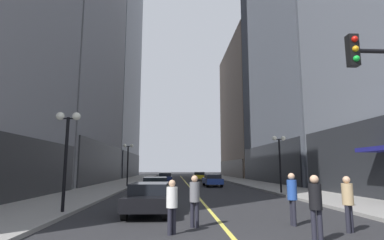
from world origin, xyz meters
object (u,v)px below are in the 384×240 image
object	(u,v)px
pedestrian_in_blue_hoodie	(292,195)
street_lamp_left_far	(128,155)
car_navy	(165,177)
street_lamp_left_near	(67,139)
street_lamp_right_mid	(279,151)
car_yellow	(199,176)
pedestrian_in_black_coat	(316,203)
pedestrian_in_tan_trench	(348,199)
car_blue	(212,180)
car_green	(155,186)
pedestrian_in_white_shirt	(172,203)
fire_hydrant_right	(349,201)
car_black	(149,197)
pedestrian_in_grey_suit	(195,197)

from	to	relation	value
pedestrian_in_blue_hoodie	street_lamp_left_far	size ratio (longest dim) A/B	0.41
car_navy	street_lamp_left_near	distance (m)	27.77
car_navy	street_lamp_right_mid	xyz separation A→B (m)	(9.24, -18.00, 2.54)
car_yellow	pedestrian_in_black_coat	bearing A→B (deg)	-90.34
pedestrian_in_tan_trench	street_lamp_right_mid	xyz separation A→B (m)	(2.63, 13.50, 2.25)
car_blue	pedestrian_in_tan_trench	size ratio (longest dim) A/B	2.67
car_green	pedestrian_in_white_shirt	size ratio (longest dim) A/B	2.85
street_lamp_left_near	street_lamp_right_mid	bearing A→B (deg)	36.35
pedestrian_in_blue_hoodie	fire_hydrant_right	xyz separation A→B (m)	(4.44, 4.15, -0.66)
pedestrian_in_blue_hoodie	street_lamp_right_mid	bearing A→B (deg)	72.20
pedestrian_in_blue_hoodie	pedestrian_in_tan_trench	distance (m)	1.79
street_lamp_left_near	car_black	bearing A→B (deg)	3.52
pedestrian_in_grey_suit	street_lamp_right_mid	distance (m)	14.60
car_black	car_navy	size ratio (longest dim) A/B	0.97
pedestrian_in_black_coat	street_lamp_left_near	bearing A→B (deg)	148.12
pedestrian_in_blue_hoodie	pedestrian_in_white_shirt	size ratio (longest dim) A/B	1.11
pedestrian_in_blue_hoodie	fire_hydrant_right	distance (m)	6.11
car_blue	street_lamp_left_near	size ratio (longest dim) A/B	1.04
car_navy	car_yellow	size ratio (longest dim) A/B	1.15
car_yellow	pedestrian_in_black_coat	size ratio (longest dim) A/B	2.26
pedestrian_in_blue_hoodie	car_blue	bearing A→B (deg)	89.98
pedestrian_in_grey_suit	pedestrian_in_tan_trench	distance (m)	4.89
car_yellow	car_black	bearing A→B (deg)	-98.31
car_blue	street_lamp_left_far	size ratio (longest dim) A/B	1.04
car_yellow	street_lamp_right_mid	distance (m)	26.58
car_black	pedestrian_in_tan_trench	bearing A→B (deg)	-33.33
car_blue	fire_hydrant_right	size ratio (longest dim) A/B	5.76
car_navy	fire_hydrant_right	size ratio (longest dim) A/B	5.84
pedestrian_in_black_coat	street_lamp_left_far	size ratio (longest dim) A/B	0.41
car_black	pedestrian_in_black_coat	xyz separation A→B (m)	(4.92, -5.54, 0.34)
pedestrian_in_grey_suit	street_lamp_left_far	size ratio (longest dim) A/B	0.39
car_black	car_yellow	distance (m)	35.72
car_navy	fire_hydrant_right	xyz separation A→B (m)	(9.74, -26.13, -0.32)
pedestrian_in_white_shirt	car_black	bearing A→B (deg)	103.36
car_green	street_lamp_left_far	bearing A→B (deg)	109.50
pedestrian_in_grey_suit	pedestrian_in_white_shirt	size ratio (longest dim) A/B	1.07
fire_hydrant_right	street_lamp_left_near	bearing A→B (deg)	-174.46
car_blue	car_yellow	xyz separation A→B (m)	(-0.08, 16.09, -0.00)
street_lamp_left_near	street_lamp_left_far	bearing A→B (deg)	90.00
car_yellow	pedestrian_in_blue_hoodie	xyz separation A→B (m)	(0.07, -38.43, 0.34)
street_lamp_left_far	car_green	bearing A→B (deg)	-70.50
car_navy	pedestrian_in_white_shirt	size ratio (longest dim) A/B	2.87
car_black	pedestrian_in_grey_suit	size ratio (longest dim) A/B	2.61
pedestrian_in_white_shirt	car_blue	bearing A→B (deg)	79.81
car_black	pedestrian_in_tan_trench	size ratio (longest dim) A/B	2.62
car_yellow	street_lamp_right_mid	xyz separation A→B (m)	(4.01, -26.15, 2.54)
car_green	car_yellow	distance (m)	27.45
pedestrian_in_black_coat	street_lamp_left_far	xyz separation A→B (m)	(-8.54, 23.54, 2.20)
pedestrian_in_grey_suit	pedestrian_in_tan_trench	world-z (taller)	pedestrian_in_grey_suit
car_navy	pedestrian_in_white_shirt	xyz separation A→B (m)	(1.08, -31.45, 0.22)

